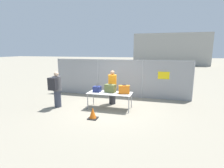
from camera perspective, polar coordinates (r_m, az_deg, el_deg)
The scene contains 11 objects.
ground_plane at distance 8.39m, azimuth -0.91°, elevation -7.56°, with size 120.00×120.00×0.00m, color gray.
fence_section at distance 10.11m, azimuth 2.50°, elevation 2.19°, with size 7.96×0.07×2.15m.
inspection_table at distance 7.99m, azimuth -0.73°, elevation -3.22°, with size 2.01×0.85×0.76m.
suitcase_navy at distance 8.17m, azimuth -4.88°, elevation -1.64°, with size 0.34×0.35×0.28m.
suitcase_olive at distance 8.04m, azimuth -0.57°, elevation -1.43°, with size 0.53×0.37×0.39m.
suitcase_orange at distance 7.81m, azimuth 3.96°, elevation -1.80°, with size 0.52×0.33×0.39m.
traveler_hooded at distance 8.55m, azimuth -17.74°, elevation -1.27°, with size 0.42×0.65×1.69m.
security_worker_near at distance 8.69m, azimuth 0.14°, elevation -0.93°, with size 0.42×0.42×1.69m.
utility_trailer at distance 11.23m, azimuth 14.68°, elevation -0.86°, with size 3.87×2.32×0.75m.
distant_hangar at distance 36.93m, azimuth 18.33°, elevation 10.63°, with size 13.05×8.87×5.62m.
traffic_cone at distance 7.02m, azimuth -6.29°, elevation -9.57°, with size 0.37×0.37×0.46m.
Camera 1 is at (2.23, -7.64, 2.66)m, focal length 28.00 mm.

